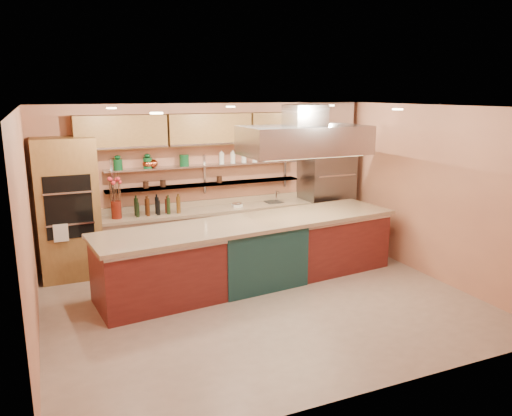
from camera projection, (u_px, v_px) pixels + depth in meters
name	position (u px, v px, depth m)	size (l,w,h in m)	color
floor	(262.00, 302.00, 7.30)	(6.00, 5.00, 0.02)	tan
ceiling	(262.00, 107.00, 6.66)	(6.00, 5.00, 0.02)	black
wall_back	(207.00, 180.00, 9.21)	(6.00, 0.04, 2.80)	tan
wall_front	(369.00, 263.00, 4.74)	(6.00, 0.04, 2.80)	tan
wall_left	(28.00, 232.00, 5.82)	(0.04, 5.00, 2.80)	tan
wall_right	(429.00, 192.00, 8.14)	(0.04, 5.00, 2.80)	tan
oven_stack	(68.00, 209.00, 8.04)	(0.95, 0.64, 2.30)	olive
refrigerator	(326.00, 193.00, 9.88)	(0.95, 0.72, 2.10)	slate
back_counter	(210.00, 233.00, 9.14)	(3.84, 0.64, 0.93)	#9F7B5F
wall_shelf_lower	(206.00, 184.00, 9.09)	(3.60, 0.26, 0.03)	#ABACB2
wall_shelf_upper	(206.00, 165.00, 9.01)	(3.60, 0.26, 0.03)	#ABACB2
upper_cabinets	(209.00, 129.00, 8.84)	(4.60, 0.36, 0.55)	olive
range_hood	(304.00, 140.00, 7.90)	(2.00, 1.00, 0.45)	#ABACB2
ceiling_downlights	(256.00, 109.00, 6.85)	(4.00, 2.80, 0.02)	#FFE5A5
island	(252.00, 252.00, 7.94)	(4.86, 1.06, 1.01)	maroon
flower_vase	(116.00, 210.00, 8.31)	(0.17, 0.17, 0.30)	#5C170D
oil_bottle_cluster	(158.00, 207.00, 8.59)	(0.83, 0.24, 0.27)	black
kitchen_scale	(237.00, 204.00, 9.17)	(0.18, 0.13, 0.10)	silver
bar_faucet	(276.00, 196.00, 9.58)	(0.03, 0.03, 0.21)	silver
copper_kettle	(153.00, 163.00, 8.62)	(0.18, 0.18, 0.15)	#CC562F
green_canister	(184.00, 160.00, 8.83)	(0.17, 0.17, 0.20)	#0F4621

